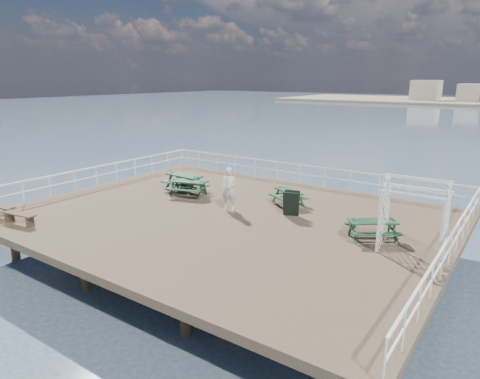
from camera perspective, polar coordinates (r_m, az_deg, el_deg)
name	(u,v)px	position (r m, az deg, el deg)	size (l,w,h in m)	color
ground	(227,218)	(18.65, -1.81, -3.79)	(18.00, 14.00, 0.30)	brown
railing	(257,183)	(20.43, 2.32, 0.86)	(17.77, 13.76, 1.10)	white
picnic_table_a	(188,185)	(21.50, -6.90, 0.61)	(2.15, 1.92, 0.88)	#143821
picnic_table_b	(289,194)	(20.04, 6.50, -0.62)	(2.00, 1.88, 0.77)	#143821
picnic_table_c	(373,226)	(16.35, 17.28, -4.64)	(2.21, 2.13, 0.84)	#143821
picnic_table_d	(185,179)	(22.49, -7.41, 1.39)	(2.12, 1.76, 0.97)	#143821
flat_bench_near	(19,216)	(19.47, -27.33, -3.15)	(1.64, 0.61, 0.46)	brown
trellis_arbor	(413,220)	(15.39, 22.08, -3.79)	(2.15, 1.19, 2.64)	white
sandwich_board	(291,204)	(18.43, 6.85, -1.89)	(0.79, 0.68, 1.09)	black
person	(229,189)	(18.94, -1.44, 0.05)	(0.71, 0.46, 1.94)	silver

